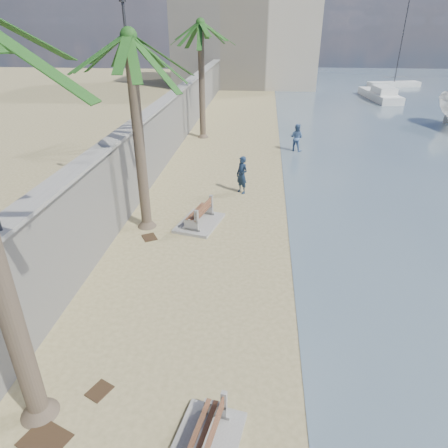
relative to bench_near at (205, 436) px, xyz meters
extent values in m
plane|color=tan|center=(0.12, 0.75, -0.35)|extent=(140.00, 140.00, 0.00)
cube|color=gray|center=(-5.08, 20.75, 1.40)|extent=(0.45, 70.00, 3.50)
cube|color=gray|center=(-5.08, 20.75, 3.20)|extent=(0.80, 70.00, 0.12)
cube|color=#B7AA93|center=(-1.88, 52.75, 6.65)|extent=(18.00, 12.00, 14.00)
cube|color=gray|center=(0.00, 0.00, -0.30)|extent=(1.65, 2.13, 0.10)
cube|color=gray|center=(-1.66, 9.97, -0.29)|extent=(2.05, 2.59, 0.12)
cylinder|color=brown|center=(-3.85, 9.57, 3.33)|extent=(0.42, 0.42, 7.36)
cylinder|color=brown|center=(-3.58, 24.23, 3.50)|extent=(0.44, 0.44, 7.70)
cylinder|color=#2D2D33|center=(-4.98, 12.75, 5.76)|extent=(0.12, 0.12, 5.00)
imported|color=#15253C|center=(-0.06, 13.69, 0.73)|extent=(0.93, 0.92, 2.17)
imported|color=#486796|center=(3.12, 21.40, 0.65)|extent=(1.19, 1.10, 1.99)
cube|color=silver|center=(17.93, 52.39, -0.10)|extent=(7.01, 3.32, 0.70)
cylinder|color=#2D2D33|center=(17.93, 52.39, 4.96)|extent=(0.12, 0.12, 9.62)
cube|color=#382616|center=(-3.36, -0.18, -0.34)|extent=(1.14, 1.04, 0.03)
cube|color=#382616|center=(-2.69, 1.13, -0.34)|extent=(0.64, 0.69, 0.03)
cube|color=#382616|center=(-3.49, 8.59, -0.34)|extent=(0.76, 0.81, 0.03)
camera|label=1|loc=(0.89, -5.14, 7.47)|focal=32.00mm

